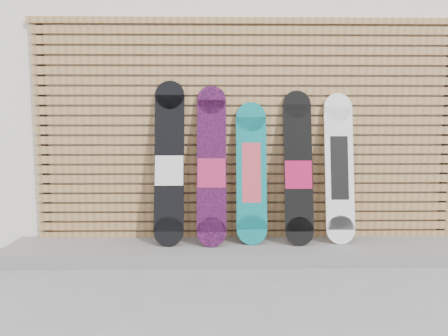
{
  "coord_description": "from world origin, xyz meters",
  "views": [
    {
      "loc": [
        -0.45,
        -3.39,
        1.31
      ],
      "look_at": [
        -0.38,
        0.75,
        0.85
      ],
      "focal_mm": 35.0,
      "sensor_mm": 36.0,
      "label": 1
    }
  ],
  "objects": [
    {
      "name": "concrete_step",
      "position": [
        -0.15,
        0.68,
        0.06
      ],
      "size": [
        4.6,
        0.7,
        0.12
      ],
      "primitive_type": "cube",
      "color": "slate",
      "rests_on": "ground"
    },
    {
      "name": "snowboard_3",
      "position": [
        0.34,
        0.77,
        0.85
      ],
      "size": [
        0.27,
        0.34,
        1.48
      ],
      "color": "black",
      "rests_on": "concrete_step"
    },
    {
      "name": "ground",
      "position": [
        0.0,
        0.0,
        0.0
      ],
      "size": [
        80.0,
        80.0,
        0.0
      ],
      "primitive_type": "plane",
      "color": "gray",
      "rests_on": "ground"
    },
    {
      "name": "slat_wall",
      "position": [
        -0.15,
        0.97,
        1.21
      ],
      "size": [
        4.26,
        0.08,
        2.29
      ],
      "color": "#A27443",
      "rests_on": "ground"
    },
    {
      "name": "building",
      "position": [
        0.5,
        3.5,
        1.8
      ],
      "size": [
        12.0,
        5.0,
        3.6
      ],
      "primitive_type": "cube",
      "color": "white",
      "rests_on": "ground"
    },
    {
      "name": "snowboard_4",
      "position": [
        0.74,
        0.8,
        0.84
      ],
      "size": [
        0.28,
        0.29,
        1.45
      ],
      "color": "white",
      "rests_on": "concrete_step"
    },
    {
      "name": "snowboard_0",
      "position": [
        -0.9,
        0.77,
        0.89
      ],
      "size": [
        0.29,
        0.35,
        1.57
      ],
      "color": "black",
      "rests_on": "concrete_step"
    },
    {
      "name": "snowboard_1",
      "position": [
        -0.5,
        0.76,
        0.87
      ],
      "size": [
        0.28,
        0.37,
        1.52
      ],
      "color": "black",
      "rests_on": "concrete_step"
    },
    {
      "name": "snowboard_2",
      "position": [
        -0.11,
        0.79,
        0.8
      ],
      "size": [
        0.29,
        0.3,
        1.36
      ],
      "color": "#0C7276",
      "rests_on": "concrete_step"
    }
  ]
}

